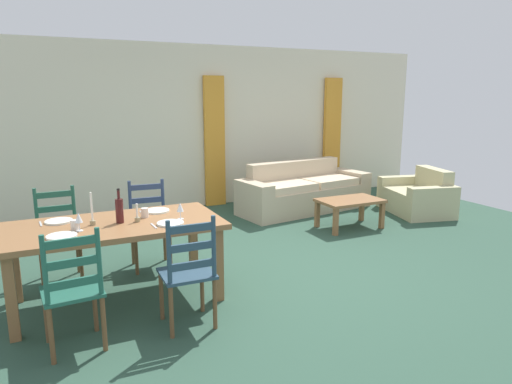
# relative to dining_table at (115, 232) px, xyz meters

# --- Properties ---
(ground_plane) EXTENTS (9.60, 9.60, 0.02)m
(ground_plane) POSITION_rel_dining_table_xyz_m (1.59, 0.06, -0.67)
(ground_plane) COLOR #2C4C3C
(wall_far) EXTENTS (9.60, 0.16, 2.70)m
(wall_far) POSITION_rel_dining_table_xyz_m (1.59, 3.36, 0.69)
(wall_far) COLOR beige
(wall_far) RESTS_ON ground_plane
(curtain_panel_left) EXTENTS (0.35, 0.08, 2.20)m
(curtain_panel_left) POSITION_rel_dining_table_xyz_m (2.16, 3.22, 0.44)
(curtain_panel_left) COLOR orange
(curtain_panel_left) RESTS_ON ground_plane
(curtain_panel_right) EXTENTS (0.35, 0.08, 2.20)m
(curtain_panel_right) POSITION_rel_dining_table_xyz_m (4.56, 3.22, 0.44)
(curtain_panel_right) COLOR orange
(curtain_panel_right) RESTS_ON ground_plane
(dining_table) EXTENTS (1.90, 0.96, 0.75)m
(dining_table) POSITION_rel_dining_table_xyz_m (0.00, 0.00, 0.00)
(dining_table) COLOR #8F6039
(dining_table) RESTS_ON ground_plane
(dining_chair_near_left) EXTENTS (0.45, 0.43, 0.96)m
(dining_chair_near_left) POSITION_rel_dining_table_xyz_m (-0.42, -0.73, -0.19)
(dining_chair_near_left) COLOR #225C4A
(dining_chair_near_left) RESTS_ON ground_plane
(dining_chair_near_right) EXTENTS (0.43, 0.41, 0.96)m
(dining_chair_near_right) POSITION_rel_dining_table_xyz_m (0.45, -0.76, -0.19)
(dining_chair_near_right) COLOR #2A4558
(dining_chair_near_right) RESTS_ON ground_plane
(dining_chair_far_left) EXTENTS (0.43, 0.41, 0.96)m
(dining_chair_far_left) POSITION_rel_dining_table_xyz_m (-0.45, 0.79, -0.19)
(dining_chair_far_left) COLOR #255D47
(dining_chair_far_left) RESTS_ON ground_plane
(dining_chair_far_right) EXTENTS (0.45, 0.43, 0.96)m
(dining_chair_far_right) POSITION_rel_dining_table_xyz_m (0.48, 0.78, -0.19)
(dining_chair_far_right) COLOR navy
(dining_chair_far_right) RESTS_ON ground_plane
(dinner_plate_near_left) EXTENTS (0.24, 0.24, 0.02)m
(dinner_plate_near_left) POSITION_rel_dining_table_xyz_m (-0.45, -0.25, 0.10)
(dinner_plate_near_left) COLOR white
(dinner_plate_near_left) RESTS_ON dining_table
(fork_near_left) EXTENTS (0.03, 0.17, 0.01)m
(fork_near_left) POSITION_rel_dining_table_xyz_m (-0.60, -0.25, 0.09)
(fork_near_left) COLOR silver
(fork_near_left) RESTS_ON dining_table
(dinner_plate_near_right) EXTENTS (0.24, 0.24, 0.02)m
(dinner_plate_near_right) POSITION_rel_dining_table_xyz_m (0.45, -0.25, 0.10)
(dinner_plate_near_right) COLOR white
(dinner_plate_near_right) RESTS_ON dining_table
(fork_near_right) EXTENTS (0.02, 0.17, 0.01)m
(fork_near_right) POSITION_rel_dining_table_xyz_m (0.30, -0.25, 0.09)
(fork_near_right) COLOR silver
(fork_near_right) RESTS_ON dining_table
(dinner_plate_far_left) EXTENTS (0.24, 0.24, 0.02)m
(dinner_plate_far_left) POSITION_rel_dining_table_xyz_m (-0.45, 0.25, 0.10)
(dinner_plate_far_left) COLOR white
(dinner_plate_far_left) RESTS_ON dining_table
(fork_far_left) EXTENTS (0.03, 0.17, 0.01)m
(fork_far_left) POSITION_rel_dining_table_xyz_m (-0.60, 0.25, 0.09)
(fork_far_left) COLOR silver
(fork_far_left) RESTS_ON dining_table
(dinner_plate_far_right) EXTENTS (0.24, 0.24, 0.02)m
(dinner_plate_far_right) POSITION_rel_dining_table_xyz_m (0.45, 0.25, 0.10)
(dinner_plate_far_right) COLOR white
(dinner_plate_far_right) RESTS_ON dining_table
(fork_far_right) EXTENTS (0.02, 0.17, 0.01)m
(fork_far_right) POSITION_rel_dining_table_xyz_m (0.30, 0.25, 0.09)
(fork_far_right) COLOR silver
(fork_far_right) RESTS_ON dining_table
(wine_bottle) EXTENTS (0.07, 0.07, 0.32)m
(wine_bottle) POSITION_rel_dining_table_xyz_m (0.05, -0.01, 0.20)
(wine_bottle) COLOR #471919
(wine_bottle) RESTS_ON dining_table
(wine_glass_near_left) EXTENTS (0.06, 0.06, 0.16)m
(wine_glass_near_left) POSITION_rel_dining_table_xyz_m (-0.30, -0.13, 0.20)
(wine_glass_near_left) COLOR white
(wine_glass_near_left) RESTS_ON dining_table
(wine_glass_near_right) EXTENTS (0.06, 0.06, 0.16)m
(wine_glass_near_right) POSITION_rel_dining_table_xyz_m (0.58, -0.13, 0.20)
(wine_glass_near_right) COLOR white
(wine_glass_near_right) RESTS_ON dining_table
(coffee_cup_primary) EXTENTS (0.07, 0.07, 0.09)m
(coffee_cup_primary) POSITION_rel_dining_table_xyz_m (0.29, 0.09, 0.13)
(coffee_cup_primary) COLOR beige
(coffee_cup_primary) RESTS_ON dining_table
(coffee_cup_secondary) EXTENTS (0.07, 0.07, 0.09)m
(coffee_cup_secondary) POSITION_rel_dining_table_xyz_m (-0.33, -0.08, 0.13)
(coffee_cup_secondary) COLOR beige
(coffee_cup_secondary) RESTS_ON dining_table
(candle_tall) EXTENTS (0.05, 0.05, 0.30)m
(candle_tall) POSITION_rel_dining_table_xyz_m (-0.18, 0.02, 0.17)
(candle_tall) COLOR #998C66
(candle_tall) RESTS_ON dining_table
(candle_short) EXTENTS (0.05, 0.05, 0.17)m
(candle_short) POSITION_rel_dining_table_xyz_m (0.20, -0.04, 0.13)
(candle_short) COLOR #998C66
(candle_short) RESTS_ON dining_table
(couch) EXTENTS (2.37, 1.12, 0.80)m
(couch) POSITION_rel_dining_table_xyz_m (3.35, 2.27, -0.37)
(couch) COLOR #C9B392
(couch) RESTS_ON ground_plane
(coffee_table) EXTENTS (0.90, 0.56, 0.42)m
(coffee_table) POSITION_rel_dining_table_xyz_m (3.41, 1.06, -0.31)
(coffee_table) COLOR #8F6039
(coffee_table) RESTS_ON ground_plane
(armchair_upholstered) EXTENTS (1.06, 1.32, 0.72)m
(armchair_upholstered) POSITION_rel_dining_table_xyz_m (4.98, 1.29, -0.41)
(armchair_upholstered) COLOR #C3BC8D
(armchair_upholstered) RESTS_ON ground_plane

